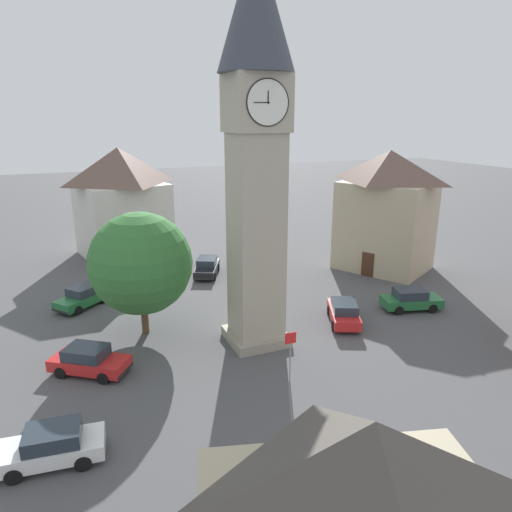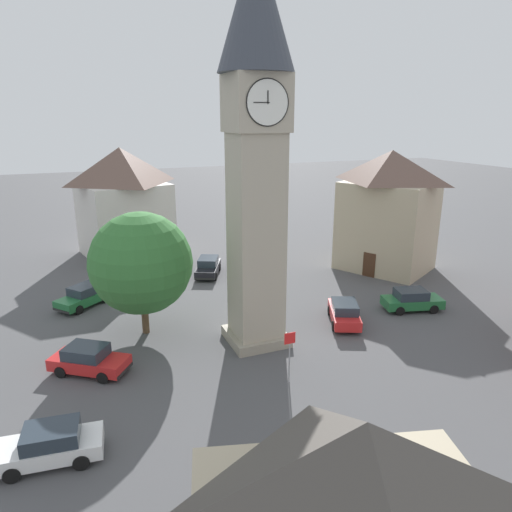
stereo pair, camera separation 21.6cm
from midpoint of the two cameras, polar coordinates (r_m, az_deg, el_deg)
ground_plane at (r=29.01m, az=-0.22°, el=-10.33°), size 200.00×200.00×0.00m
clock_tower at (r=25.82m, az=-0.25°, el=16.13°), size 4.08×4.08×22.07m
car_blue_kerb at (r=26.89m, az=-20.04°, el=-11.93°), size 4.34×3.76×1.53m
car_silver_kerb at (r=40.31m, az=-6.19°, el=-1.31°), size 3.29×4.45×1.53m
car_red_corner at (r=34.82m, az=18.31°, el=-5.07°), size 4.43×2.74×1.53m
car_white_side at (r=35.86m, az=-20.56°, el=-4.66°), size 4.28×3.90×1.53m
car_black_far at (r=31.55m, az=10.52°, el=-6.77°), size 3.24×4.46×1.53m
car_green_alley at (r=21.40m, az=-24.12°, el=-20.51°), size 4.29×2.14×1.53m
pedestrian at (r=39.58m, az=0.59°, el=-1.18°), size 0.22×0.56×1.69m
tree at (r=29.12m, az=-14.16°, el=-0.89°), size 6.29×6.29×7.78m
building_shop_left at (r=46.76m, az=-16.29°, el=6.41°), size 9.31×9.49×10.44m
building_terrace_right at (r=42.44m, az=15.54°, el=5.47°), size 9.19×9.73×10.48m
road_sign at (r=24.09m, az=3.98°, el=-11.28°), size 0.60×0.07×2.80m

